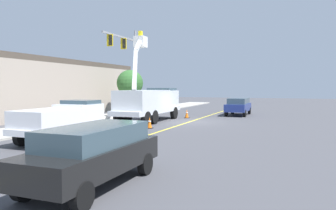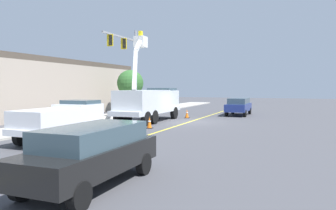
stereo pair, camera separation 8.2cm
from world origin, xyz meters
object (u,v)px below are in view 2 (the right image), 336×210
at_px(service_pickup_truck, 63,119).
at_px(traffic_cone_leading, 56,146).
at_px(utility_bucket_truck, 149,101).
at_px(trailing_sedan, 91,151).
at_px(passing_minivan, 239,105).
at_px(traffic_cone_mid_front, 149,123).
at_px(traffic_signal_mast, 128,58).
at_px(traffic_cone_mid_rear, 187,114).

height_order(service_pickup_truck, traffic_cone_leading, service_pickup_truck).
relative_size(utility_bucket_truck, service_pickup_truck, 1.46).
distance_m(utility_bucket_truck, traffic_cone_leading, 13.62).
bearing_deg(utility_bucket_truck, trailing_sedan, -160.05).
bearing_deg(passing_minivan, service_pickup_truck, 163.15).
xyz_separation_m(utility_bucket_truck, trailing_sedan, (-16.14, -5.86, -0.65)).
xyz_separation_m(service_pickup_truck, passing_minivan, (18.79, -5.69, -0.15)).
relative_size(utility_bucket_truck, traffic_cone_mid_front, 10.51).
relative_size(trailing_sedan, traffic_signal_mast, 0.58).
bearing_deg(service_pickup_truck, passing_minivan, -16.85).
bearing_deg(trailing_sedan, traffic_cone_mid_front, 17.94).
height_order(utility_bucket_truck, trailing_sedan, utility_bucket_truck).
xyz_separation_m(traffic_cone_mid_front, traffic_cone_mid_rear, (7.86, 0.00, -0.00)).
relative_size(trailing_sedan, traffic_cone_leading, 5.75).
bearing_deg(passing_minivan, traffic_cone_leading, 170.69).
distance_m(utility_bucket_truck, traffic_cone_mid_front, 4.73).
relative_size(utility_bucket_truck, traffic_signal_mast, 0.99).
distance_m(trailing_sedan, traffic_cone_mid_rear, 20.27).
height_order(utility_bucket_truck, passing_minivan, utility_bucket_truck).
bearing_deg(traffic_cone_mid_rear, traffic_cone_mid_front, -179.98).
bearing_deg(traffic_cone_leading, passing_minivan, -9.31).
relative_size(service_pickup_truck, traffic_cone_mid_front, 7.18).
bearing_deg(trailing_sedan, passing_minivan, 0.24).
bearing_deg(service_pickup_truck, traffic_cone_leading, -144.37).
distance_m(traffic_cone_leading, traffic_cone_mid_front, 9.27).
distance_m(trailing_sedan, traffic_signal_mast, 22.12).
distance_m(utility_bucket_truck, traffic_signal_mast, 6.32).
height_order(passing_minivan, traffic_signal_mast, traffic_signal_mast).
xyz_separation_m(traffic_cone_mid_rear, traffic_signal_mast, (-0.49, 5.71, 5.15)).
height_order(utility_bucket_truck, traffic_cone_leading, utility_bucket_truck).
xyz_separation_m(service_pickup_truck, traffic_cone_leading, (-2.96, -2.12, -0.71)).
height_order(traffic_cone_leading, traffic_cone_mid_front, traffic_cone_leading).
bearing_deg(traffic_cone_mid_front, traffic_signal_mast, 37.78).
bearing_deg(passing_minivan, utility_bucket_truck, 145.46).
xyz_separation_m(passing_minivan, traffic_cone_mid_rear, (-4.63, 3.79, -0.59)).
distance_m(traffic_cone_mid_front, traffic_cone_mid_rear, 7.86).
bearing_deg(trailing_sedan, traffic_cone_leading, 53.06).
distance_m(trailing_sedan, traffic_cone_leading, 4.62).
xyz_separation_m(utility_bucket_truck, service_pickup_truck, (-10.42, -0.07, -0.50)).
distance_m(traffic_cone_mid_rear, traffic_signal_mast, 7.71).
height_order(service_pickup_truck, traffic_signal_mast, traffic_signal_mast).
height_order(utility_bucket_truck, traffic_cone_mid_front, utility_bucket_truck).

